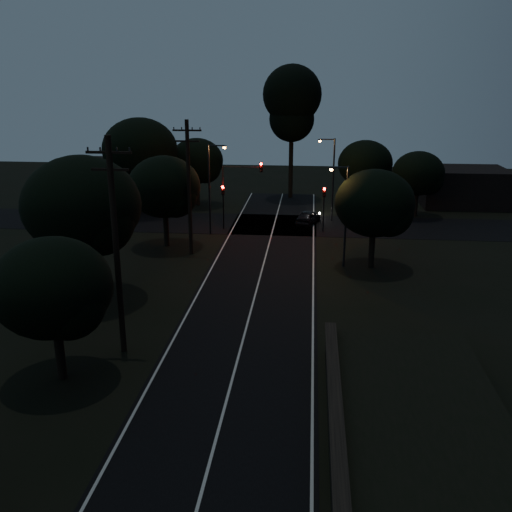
{
  "coord_description": "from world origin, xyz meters",
  "views": [
    {
      "loc": [
        3.43,
        -10.89,
        13.58
      ],
      "look_at": [
        0.0,
        24.0,
        2.5
      ],
      "focal_mm": 40.0,
      "sensor_mm": 36.0,
      "label": 1
    }
  ],
  "objects_px": {
    "utility_pole_far": "(189,186)",
    "car": "(308,217)",
    "signal_left": "(223,199)",
    "streetlight_c": "(344,209)",
    "tall_pine": "(292,103)",
    "streetlight_a": "(211,183)",
    "signal_mast": "(241,183)",
    "utility_pole_mid": "(116,244)",
    "signal_right": "(324,201)",
    "streetlight_b": "(331,174)"
  },
  "relations": [
    {
      "from": "signal_mast",
      "to": "streetlight_b",
      "type": "distance_m",
      "value": 9.15
    },
    {
      "from": "signal_mast",
      "to": "utility_pole_mid",
      "type": "bearing_deg",
      "value": -97.04
    },
    {
      "from": "signal_left",
      "to": "streetlight_a",
      "type": "xyz_separation_m",
      "value": [
        -0.71,
        -1.99,
        1.8
      ]
    },
    {
      "from": "utility_pole_mid",
      "to": "car",
      "type": "distance_m",
      "value": 29.57
    },
    {
      "from": "car",
      "to": "utility_pole_mid",
      "type": "bearing_deg",
      "value": 88.28
    },
    {
      "from": "utility_pole_far",
      "to": "streetlight_b",
      "type": "bearing_deg",
      "value": 46.7
    },
    {
      "from": "utility_pole_far",
      "to": "signal_right",
      "type": "bearing_deg",
      "value": 37.0
    },
    {
      "from": "utility_pole_far",
      "to": "streetlight_c",
      "type": "distance_m",
      "value": 12.05
    },
    {
      "from": "tall_pine",
      "to": "utility_pole_mid",
      "type": "bearing_deg",
      "value": -99.93
    },
    {
      "from": "signal_right",
      "to": "streetlight_c",
      "type": "xyz_separation_m",
      "value": [
        1.23,
        -9.99,
        1.51
      ]
    },
    {
      "from": "signal_right",
      "to": "car",
      "type": "xyz_separation_m",
      "value": [
        -1.4,
        2.65,
        -2.16
      ]
    },
    {
      "from": "car",
      "to": "streetlight_c",
      "type": "bearing_deg",
      "value": 118.44
    },
    {
      "from": "signal_right",
      "to": "tall_pine",
      "type": "bearing_deg",
      "value": 103.49
    },
    {
      "from": "signal_right",
      "to": "car",
      "type": "distance_m",
      "value": 3.7
    },
    {
      "from": "signal_right",
      "to": "streetlight_c",
      "type": "distance_m",
      "value": 10.18
    },
    {
      "from": "signal_mast",
      "to": "streetlight_c",
      "type": "height_order",
      "value": "streetlight_c"
    },
    {
      "from": "utility_pole_mid",
      "to": "streetlight_c",
      "type": "xyz_separation_m",
      "value": [
        11.83,
        15.0,
        -1.39
      ]
    },
    {
      "from": "utility_pole_far",
      "to": "car",
      "type": "xyz_separation_m",
      "value": [
        9.2,
        10.64,
        -4.81
      ]
    },
    {
      "from": "utility_pole_mid",
      "to": "streetlight_a",
      "type": "xyz_separation_m",
      "value": [
        0.69,
        23.0,
        -1.1
      ]
    },
    {
      "from": "signal_left",
      "to": "streetlight_c",
      "type": "bearing_deg",
      "value": -43.76
    },
    {
      "from": "signal_right",
      "to": "signal_mast",
      "type": "xyz_separation_m",
      "value": [
        -7.51,
        0.0,
        1.5
      ]
    },
    {
      "from": "signal_right",
      "to": "car",
      "type": "relative_size",
      "value": 1.04
    },
    {
      "from": "streetlight_a",
      "to": "utility_pole_mid",
      "type": "bearing_deg",
      "value": -91.73
    },
    {
      "from": "utility_pole_mid",
      "to": "signal_right",
      "type": "bearing_deg",
      "value": 67.01
    },
    {
      "from": "utility_pole_far",
      "to": "streetlight_b",
      "type": "relative_size",
      "value": 1.31
    },
    {
      "from": "utility_pole_mid",
      "to": "tall_pine",
      "type": "distance_m",
      "value": 40.92
    },
    {
      "from": "utility_pole_mid",
      "to": "signal_right",
      "type": "relative_size",
      "value": 2.68
    },
    {
      "from": "signal_left",
      "to": "streetlight_c",
      "type": "xyz_separation_m",
      "value": [
        10.43,
        -9.99,
        1.51
      ]
    },
    {
      "from": "utility_pole_mid",
      "to": "car",
      "type": "xyz_separation_m",
      "value": [
        9.2,
        27.64,
        -5.07
      ]
    },
    {
      "from": "utility_pole_mid",
      "to": "utility_pole_far",
      "type": "height_order",
      "value": "utility_pole_mid"
    },
    {
      "from": "streetlight_a",
      "to": "car",
      "type": "relative_size",
      "value": 2.03
    },
    {
      "from": "streetlight_b",
      "to": "streetlight_c",
      "type": "height_order",
      "value": "streetlight_b"
    },
    {
      "from": "tall_pine",
      "to": "signal_right",
      "type": "bearing_deg",
      "value": -76.51
    },
    {
      "from": "signal_mast",
      "to": "car",
      "type": "xyz_separation_m",
      "value": [
        6.11,
        2.65,
        -3.67
      ]
    },
    {
      "from": "utility_pole_mid",
      "to": "utility_pole_far",
      "type": "xyz_separation_m",
      "value": [
        0.0,
        17.0,
        -0.25
      ]
    },
    {
      "from": "signal_left",
      "to": "streetlight_b",
      "type": "bearing_deg",
      "value": 22.05
    },
    {
      "from": "utility_pole_far",
      "to": "streetlight_a",
      "type": "xyz_separation_m",
      "value": [
        0.69,
        6.0,
        -0.85
      ]
    },
    {
      "from": "utility_pole_far",
      "to": "streetlight_a",
      "type": "bearing_deg",
      "value": 83.41
    },
    {
      "from": "signal_left",
      "to": "signal_mast",
      "type": "distance_m",
      "value": 2.26
    },
    {
      "from": "signal_left",
      "to": "streetlight_a",
      "type": "bearing_deg",
      "value": -109.59
    },
    {
      "from": "tall_pine",
      "to": "streetlight_c",
      "type": "height_order",
      "value": "tall_pine"
    },
    {
      "from": "tall_pine",
      "to": "streetlight_a",
      "type": "distance_m",
      "value": 19.14
    },
    {
      "from": "tall_pine",
      "to": "car",
      "type": "relative_size",
      "value": 3.78
    },
    {
      "from": "utility_pole_far",
      "to": "car",
      "type": "relative_size",
      "value": 2.66
    },
    {
      "from": "signal_mast",
      "to": "streetlight_a",
      "type": "bearing_deg",
      "value": -140.23
    },
    {
      "from": "signal_right",
      "to": "streetlight_b",
      "type": "height_order",
      "value": "streetlight_b"
    },
    {
      "from": "streetlight_c",
      "to": "car",
      "type": "height_order",
      "value": "streetlight_c"
    },
    {
      "from": "utility_pole_mid",
      "to": "signal_right",
      "type": "height_order",
      "value": "utility_pole_mid"
    },
    {
      "from": "signal_right",
      "to": "signal_mast",
      "type": "distance_m",
      "value": 7.66
    },
    {
      "from": "tall_pine",
      "to": "signal_mast",
      "type": "xyz_separation_m",
      "value": [
        -3.91,
        -15.01,
        -6.42
      ]
    }
  ]
}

